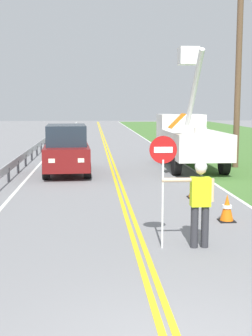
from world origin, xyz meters
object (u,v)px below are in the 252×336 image
object	(u,v)px
stop_sign_paddle	(163,167)
oncoming_suv_nearest	(67,149)
utility_bucket_truck	(188,137)
traffic_cone_mid	(194,187)
flagger_worker	(200,198)
utility_pole_near	(238,69)
traffic_cone_lead	(227,208)

from	to	relation	value
stop_sign_paddle	oncoming_suv_nearest	distance (m)	10.83
utility_bucket_truck	oncoming_suv_nearest	size ratio (longest dim) A/B	1.45
oncoming_suv_nearest	traffic_cone_mid	world-z (taller)	oncoming_suv_nearest
flagger_worker	utility_pole_near	distance (m)	13.35
flagger_worker	traffic_cone_lead	bearing A→B (deg)	59.72
utility_bucket_truck	oncoming_suv_nearest	world-z (taller)	utility_bucket_truck
utility_pole_near	traffic_cone_mid	distance (m)	8.90
traffic_cone_mid	traffic_cone_lead	bearing A→B (deg)	-86.69
flagger_worker	utility_pole_near	bearing A→B (deg)	69.17
utility_pole_near	flagger_worker	bearing A→B (deg)	-110.83
stop_sign_paddle	utility_bucket_truck	world-z (taller)	utility_bucket_truck
utility_bucket_truck	traffic_cone_lead	size ratio (longest dim) A/B	9.73
utility_bucket_truck	oncoming_suv_nearest	bearing A→B (deg)	-162.44
stop_sign_paddle	traffic_cone_mid	size ratio (longest dim) A/B	3.33
utility_pole_near	stop_sign_paddle	bearing A→B (deg)	-113.98
stop_sign_paddle	oncoming_suv_nearest	size ratio (longest dim) A/B	0.50
stop_sign_paddle	traffic_cone_mid	bearing A→B (deg)	70.40
stop_sign_paddle	flagger_worker	bearing A→B (deg)	-0.59
stop_sign_paddle	oncoming_suv_nearest	bearing A→B (deg)	103.50
flagger_worker	utility_pole_near	world-z (taller)	utility_pole_near
stop_sign_paddle	utility_pole_near	distance (m)	13.47
flagger_worker	utility_bucket_truck	distance (m)	12.53
utility_bucket_truck	traffic_cone_lead	distance (m)	10.36
utility_bucket_truck	traffic_cone_lead	bearing A→B (deg)	-96.33
flagger_worker	stop_sign_paddle	world-z (taller)	stop_sign_paddle
oncoming_suv_nearest	traffic_cone_mid	size ratio (longest dim) A/B	6.69
oncoming_suv_nearest	flagger_worker	bearing A→B (deg)	-72.62
oncoming_suv_nearest	stop_sign_paddle	bearing A→B (deg)	-76.50
flagger_worker	traffic_cone_lead	world-z (taller)	flagger_worker
stop_sign_paddle	utility_pole_near	bearing A→B (deg)	66.02
stop_sign_paddle	utility_bucket_truck	bearing A→B (deg)	75.80
oncoming_suv_nearest	utility_pole_near	xyz separation A→B (m)	(7.87, 1.51, 3.53)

